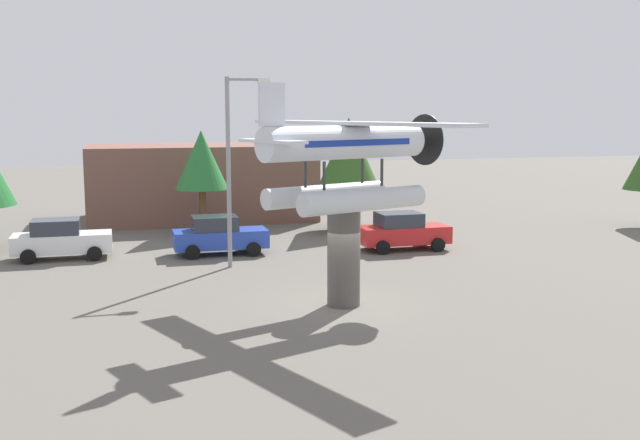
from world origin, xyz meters
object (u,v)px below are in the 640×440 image
(display_pedestal, at_px, (344,257))
(car_mid_blue, at_px, (219,235))
(floatplane_monument, at_px, (347,157))
(tree_center_back, at_px, (349,160))
(car_near_white, at_px, (61,239))
(streetlight_primary, at_px, (233,158))
(storefront_building, at_px, (200,182))
(tree_east, at_px, (202,160))
(car_far_red, at_px, (402,231))

(display_pedestal, relative_size, car_mid_blue, 0.78)
(floatplane_monument, xyz_separation_m, car_mid_blue, (-2.91, 10.07, -4.08))
(floatplane_monument, relative_size, tree_center_back, 1.65)
(tree_center_back, bearing_deg, display_pedestal, -107.93)
(car_near_white, height_order, streetlight_primary, streetlight_primary)
(car_mid_blue, xyz_separation_m, streetlight_primary, (0.25, -2.93, 3.66))
(car_mid_blue, bearing_deg, streetlight_primary, -85.13)
(car_mid_blue, bearing_deg, car_near_white, 173.44)
(car_near_white, distance_m, tree_center_back, 15.33)
(storefront_building, bearing_deg, tree_center_back, -44.45)
(floatplane_monument, xyz_separation_m, tree_center_back, (4.73, 14.93, -1.12))
(floatplane_monument, distance_m, tree_east, 16.10)
(car_mid_blue, xyz_separation_m, car_far_red, (8.43, -1.08, 0.00))
(car_far_red, height_order, streetlight_primary, streetlight_primary)
(streetlight_primary, height_order, tree_east, streetlight_primary)
(car_mid_blue, height_order, tree_east, tree_east)
(display_pedestal, height_order, tree_center_back, tree_center_back)
(storefront_building, relative_size, tree_center_back, 2.15)
(tree_east, height_order, tree_center_back, tree_center_back)
(car_far_red, xyz_separation_m, tree_east, (-8.52, 6.79, 3.02))
(car_near_white, height_order, car_far_red, same)
(car_far_red, bearing_deg, car_mid_blue, 172.70)
(car_mid_blue, relative_size, storefront_building, 0.32)
(car_mid_blue, relative_size, tree_east, 0.77)
(car_far_red, relative_size, storefront_building, 0.32)
(car_mid_blue, height_order, car_far_red, same)
(car_near_white, relative_size, streetlight_primary, 0.54)
(storefront_building, bearing_deg, car_near_white, -123.43)
(car_mid_blue, bearing_deg, tree_center_back, 32.48)
(car_near_white, relative_size, car_far_red, 1.00)
(streetlight_primary, bearing_deg, car_near_white, 152.37)
(display_pedestal, bearing_deg, car_far_red, 58.02)
(display_pedestal, distance_m, tree_center_back, 15.90)
(display_pedestal, height_order, car_near_white, display_pedestal)
(car_far_red, distance_m, streetlight_primary, 9.15)
(floatplane_monument, height_order, car_near_white, floatplane_monument)
(floatplane_monument, relative_size, car_mid_blue, 2.40)
(streetlight_primary, bearing_deg, tree_center_back, 46.50)
(car_near_white, bearing_deg, streetlight_primary, -27.63)
(tree_east, bearing_deg, car_near_white, -143.90)
(display_pedestal, bearing_deg, car_near_white, 131.47)
(floatplane_monument, height_order, storefront_building, floatplane_monument)
(floatplane_monument, distance_m, streetlight_primary, 7.63)
(floatplane_monument, relative_size, car_near_white, 2.40)
(car_far_red, relative_size, tree_east, 0.77)
(streetlight_primary, bearing_deg, storefront_building, 89.10)
(floatplane_monument, distance_m, car_far_red, 11.31)
(car_near_white, xyz_separation_m, storefront_building, (7.32, 11.10, 1.34))
(car_mid_blue, height_order, tree_center_back, tree_center_back)
(floatplane_monument, bearing_deg, streetlight_primary, 88.73)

